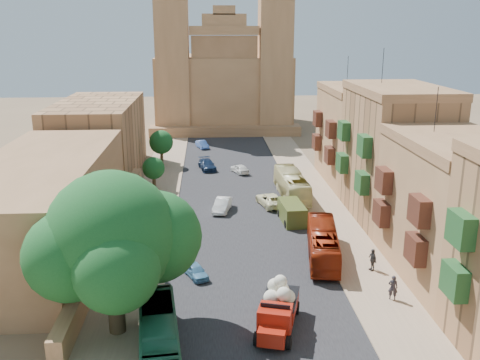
{
  "coord_description": "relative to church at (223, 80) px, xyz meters",
  "views": [
    {
      "loc": [
        -3.34,
        -27.8,
        19.41
      ],
      "look_at": [
        0.0,
        26.0,
        4.0
      ],
      "focal_mm": 40.0,
      "sensor_mm": 36.0,
      "label": 1
    }
  ],
  "objects": [
    {
      "name": "street_tree_c",
      "position": [
        -10.0,
        -42.61,
        -6.71
      ],
      "size": [
        2.74,
        2.74,
        4.21
      ],
      "color": "#3C2E1E",
      "rests_on": "ground"
    },
    {
      "name": "street_tree_b",
      "position": [
        -10.0,
        -54.61,
        -6.49
      ],
      "size": [
        2.95,
        2.95,
        4.53
      ],
      "color": "#3C2E1E",
      "rests_on": "ground"
    },
    {
      "name": "sidewalk_west",
      "position": [
        -9.5,
        -48.61,
        -9.51
      ],
      "size": [
        5.0,
        140.0,
        0.01
      ],
      "primitive_type": "cube",
      "color": "#91785F",
      "rests_on": "ground"
    },
    {
      "name": "kerb_west",
      "position": [
        -7.0,
        -48.61,
        -9.46
      ],
      "size": [
        0.25,
        140.0,
        0.12
      ],
      "primitive_type": "cube",
      "color": "#91785F",
      "rests_on": "ground"
    },
    {
      "name": "bus_cream_east",
      "position": [
        6.5,
        -46.4,
        -7.99
      ],
      "size": [
        2.94,
        11.0,
        3.04
      ],
      "primitive_type": "imported",
      "rotation": [
        0.0,
        0.0,
        3.18
      ],
      "color": "beige",
      "rests_on": "ground"
    },
    {
      "name": "road_surface",
      "position": [
        0.0,
        -48.61,
        -9.51
      ],
      "size": [
        14.0,
        140.0,
        0.01
      ],
      "primitive_type": "cube",
      "color": "black",
      "rests_on": "ground"
    },
    {
      "name": "townhouse_b",
      "position": [
        15.95,
        -67.61,
        -3.86
      ],
      "size": [
        9.0,
        14.0,
        14.9
      ],
      "color": "#9B6D46",
      "rests_on": "ground"
    },
    {
      "name": "pedestrian_c",
      "position": [
        10.11,
        -66.56,
        -8.57
      ],
      "size": [
        0.7,
        1.19,
        1.89
      ],
      "primitive_type": "imported",
      "rotation": [
        0.0,
        0.0,
        4.94
      ],
      "color": "#3C3B3C",
      "rests_on": "ground"
    },
    {
      "name": "red_truck",
      "position": [
        1.13,
        -74.96,
        -7.99
      ],
      "size": [
        3.72,
        6.27,
        3.47
      ],
      "color": "#9C1A0C",
      "rests_on": "ground"
    },
    {
      "name": "church",
      "position": [
        0.0,
        0.0,
        0.0
      ],
      "size": [
        28.0,
        22.5,
        36.3
      ],
      "color": "#9B6D46",
      "rests_on": "ground"
    },
    {
      "name": "car_white_a",
      "position": [
        -1.84,
        -50.91,
        -8.81
      ],
      "size": [
        2.43,
        4.49,
        1.41
      ],
      "primitive_type": "imported",
      "rotation": [
        0.0,
        0.0,
        -0.23
      ],
      "color": "white",
      "rests_on": "ground"
    },
    {
      "name": "ficus_tree",
      "position": [
        -9.4,
        -74.61,
        -3.03
      ],
      "size": [
        10.97,
        10.09,
        10.97
      ],
      "color": "#3C2E1E",
      "rests_on": "ground"
    },
    {
      "name": "olive_pickup",
      "position": [
        5.25,
        -54.69,
        -8.53
      ],
      "size": [
        2.52,
        5.01,
        2.01
      ],
      "color": "#444F1D",
      "rests_on": "ground"
    },
    {
      "name": "car_white_b",
      "position": [
        1.04,
        -35.14,
        -8.88
      ],
      "size": [
        2.76,
        3.99,
        1.26
      ],
      "primitive_type": "imported",
      "rotation": [
        0.0,
        0.0,
        3.52
      ],
      "color": "white",
      "rests_on": "ground"
    },
    {
      "name": "townhouse_d",
      "position": [
        15.95,
        -39.61,
        -3.36
      ],
      "size": [
        9.0,
        14.0,
        15.9
      ],
      "color": "#9B6D46",
      "rests_on": "ground"
    },
    {
      "name": "kerb_east",
      "position": [
        7.0,
        -48.61,
        -9.46
      ],
      "size": [
        0.25,
        140.0,
        0.12
      ],
      "primitive_type": "cube",
      "color": "#91785F",
      "rests_on": "ground"
    },
    {
      "name": "bus_red_east",
      "position": [
        6.5,
        -63.93,
        -8.11
      ],
      "size": [
        3.9,
        10.33,
        2.81
      ],
      "primitive_type": "imported",
      "rotation": [
        0.0,
        0.0,
        2.99
      ],
      "color": "maroon",
      "rests_on": "ground"
    },
    {
      "name": "street_tree_d",
      "position": [
        -10.0,
        -30.61,
        -5.98
      ],
      "size": [
        3.43,
        3.43,
        5.28
      ],
      "color": "#3C2E1E",
      "rests_on": "ground"
    },
    {
      "name": "car_cream",
      "position": [
        3.63,
        -49.39,
        -8.83
      ],
      "size": [
        3.43,
        5.35,
        1.37
      ],
      "primitive_type": "imported",
      "rotation": [
        0.0,
        0.0,
        3.39
      ],
      "color": "#F6EFBD",
      "rests_on": "ground"
    },
    {
      "name": "bus_green_north",
      "position": [
        -6.5,
        -77.61,
        -8.16
      ],
      "size": [
        3.39,
        9.94,
        2.71
      ],
      "primitive_type": "imported",
      "rotation": [
        0.0,
        0.0,
        0.12
      ],
      "color": "#216545",
      "rests_on": "ground"
    },
    {
      "name": "west_wall",
      "position": [
        -12.5,
        -58.61,
        -8.62
      ],
      "size": [
        1.0,
        40.0,
        1.8
      ],
      "primitive_type": "cube",
      "color": "#9B6D46",
      "rests_on": "ground"
    },
    {
      "name": "west_building_mid",
      "position": [
        -18.0,
        -34.61,
        -4.52
      ],
      "size": [
        10.0,
        22.0,
        10.0
      ],
      "primitive_type": "cube",
      "color": "#A5744B",
      "rests_on": "ground"
    },
    {
      "name": "sidewalk_east",
      "position": [
        9.5,
        -48.61,
        -9.51
      ],
      "size": [
        5.0,
        140.0,
        0.01
      ],
      "primitive_type": "cube",
      "color": "#91785F",
      "rests_on": "ground"
    },
    {
      "name": "car_blue_a",
      "position": [
        -4.47,
        -66.89,
        -8.98
      ],
      "size": [
        2.44,
        3.41,
        1.08
      ],
      "primitive_type": "imported",
      "rotation": [
        0.0,
        0.0,
        0.41
      ],
      "color": "teal",
      "rests_on": "ground"
    },
    {
      "name": "car_dkblue",
      "position": [
        -3.46,
        -32.91,
        -8.81
      ],
      "size": [
        2.86,
        5.12,
        1.4
      ],
      "primitive_type": "imported",
      "rotation": [
        0.0,
        0.0,
        0.19
      ],
      "color": "#122341",
      "rests_on": "ground"
    },
    {
      "name": "west_building_low",
      "position": [
        -18.0,
        -60.61,
        -5.32
      ],
      "size": [
        10.0,
        28.0,
        8.4
      ],
      "primitive_type": "cube",
      "color": "brown",
      "rests_on": "ground"
    },
    {
      "name": "townhouse_c",
      "position": [
        15.95,
        -53.61,
        -2.61
      ],
      "size": [
        9.0,
        14.0,
        17.4
      ],
      "color": "#A5744B",
      "rests_on": "ground"
    },
    {
      "name": "street_tree_a",
      "position": [
        -10.0,
        -66.61,
        -6.13
      ],
      "size": [
        3.29,
        3.29,
        5.06
      ],
      "color": "#3C2E1E",
      "rests_on": "ground"
    },
    {
      "name": "pedestrian_a",
      "position": [
        10.13,
        -71.53,
        -8.55
      ],
      "size": [
        0.81,
        0.66,
        1.93
      ],
      "primitive_type": "imported",
      "rotation": [
        0.0,
        0.0,
        2.82
      ],
      "color": "#262228",
      "rests_on": "ground"
    },
    {
      "name": "car_blue_b",
      "position": [
        -4.24,
        -18.82,
        -8.9
      ],
      "size": [
        2.39,
        3.98,
        1.24
      ],
      "primitive_type": "imported",
      "rotation": [
        0.0,
        0.0,
        0.31
      ],
      "color": "#426AC0",
      "rests_on": "ground"
    }
  ]
}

